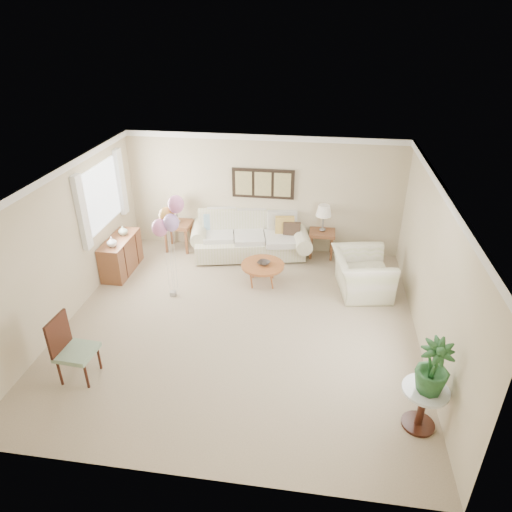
# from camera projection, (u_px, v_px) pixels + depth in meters

# --- Properties ---
(ground_plane) EXTENTS (6.00, 6.00, 0.00)m
(ground_plane) POSITION_uv_depth(u_px,v_px,m) (240.00, 324.00, 7.93)
(ground_plane) COLOR tan
(room_shell) EXTENTS (6.04, 6.04, 2.60)m
(room_shell) POSITION_uv_depth(u_px,v_px,m) (232.00, 238.00, 7.26)
(room_shell) COLOR tan
(room_shell) RESTS_ON ground
(wall_art_triptych) EXTENTS (1.35, 0.06, 0.65)m
(wall_art_triptych) POSITION_uv_depth(u_px,v_px,m) (263.00, 184.00, 9.79)
(wall_art_triptych) COLOR black
(wall_art_triptych) RESTS_ON ground
(sofa) EXTENTS (2.81, 1.44, 0.97)m
(sofa) POSITION_uv_depth(u_px,v_px,m) (250.00, 238.00, 10.09)
(sofa) COLOR beige
(sofa) RESTS_ON ground
(end_table_left) EXTENTS (0.60, 0.54, 0.65)m
(end_table_left) POSITION_uv_depth(u_px,v_px,m) (178.00, 227.00, 10.24)
(end_table_left) COLOR brown
(end_table_left) RESTS_ON ground
(end_table_right) EXTENTS (0.55, 0.50, 0.60)m
(end_table_right) POSITION_uv_depth(u_px,v_px,m) (322.00, 235.00, 9.96)
(end_table_right) COLOR brown
(end_table_right) RESTS_ON ground
(lamp_left) EXTENTS (0.34, 0.34, 0.59)m
(lamp_left) POSITION_uv_depth(u_px,v_px,m) (176.00, 204.00, 9.97)
(lamp_left) COLOR gray
(lamp_left) RESTS_ON end_table_left
(lamp_right) EXTENTS (0.34, 0.34, 0.59)m
(lamp_right) POSITION_uv_depth(u_px,v_px,m) (324.00, 211.00, 9.70)
(lamp_right) COLOR gray
(lamp_right) RESTS_ON end_table_right
(coffee_table) EXTENTS (0.85, 0.85, 0.43)m
(coffee_table) POSITION_uv_depth(u_px,v_px,m) (263.00, 266.00, 8.96)
(coffee_table) COLOR #9C4C27
(coffee_table) RESTS_ON ground
(decor_bowl) EXTENTS (0.30, 0.30, 0.06)m
(decor_bowl) POSITION_uv_depth(u_px,v_px,m) (264.00, 263.00, 8.93)
(decor_bowl) COLOR #2D2622
(decor_bowl) RESTS_ON coffee_table
(armchair) EXTENTS (1.22, 1.35, 0.77)m
(armchair) POSITION_uv_depth(u_px,v_px,m) (362.00, 273.00, 8.72)
(armchair) COLOR beige
(armchair) RESTS_ON ground
(side_table) EXTENTS (0.59, 0.59, 0.63)m
(side_table) POSITION_uv_depth(u_px,v_px,m) (424.00, 398.00, 5.77)
(side_table) COLOR silver
(side_table) RESTS_ON ground
(potted_plant) EXTENTS (0.42, 0.42, 0.74)m
(potted_plant) POSITION_uv_depth(u_px,v_px,m) (434.00, 367.00, 5.50)
(potted_plant) COLOR #224724
(potted_plant) RESTS_ON side_table
(accent_chair) EXTENTS (0.54, 0.54, 1.04)m
(accent_chair) POSITION_uv_depth(u_px,v_px,m) (71.00, 347.00, 6.56)
(accent_chair) COLOR gray
(accent_chair) RESTS_ON ground
(credenza) EXTENTS (0.46, 1.20, 0.74)m
(credenza) POSITION_uv_depth(u_px,v_px,m) (121.00, 255.00, 9.42)
(credenza) COLOR brown
(credenza) RESTS_ON ground
(vase_white) EXTENTS (0.20, 0.20, 0.20)m
(vase_white) POSITION_uv_depth(u_px,v_px,m) (112.00, 242.00, 8.90)
(vase_white) COLOR white
(vase_white) RESTS_ON credenza
(vase_sage) EXTENTS (0.25, 0.25, 0.20)m
(vase_sage) POSITION_uv_depth(u_px,v_px,m) (123.00, 230.00, 9.37)
(vase_sage) COLOR #A4B699
(vase_sage) RESTS_ON credenza
(balloon_cluster) EXTENTS (0.57, 0.45, 2.02)m
(balloon_cluster) POSITION_uv_depth(u_px,v_px,m) (168.00, 218.00, 8.00)
(balloon_cluster) COLOR gray
(balloon_cluster) RESTS_ON ground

